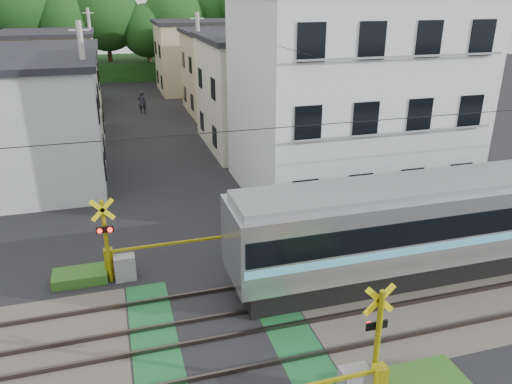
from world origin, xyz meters
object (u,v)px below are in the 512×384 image
object	(u,v)px
crossing_signal_near	(359,377)
crossing_signal_far	(122,260)
pedestrian	(142,102)
commuter_train	(461,220)
apartment_block	(349,95)

from	to	relation	value
crossing_signal_near	crossing_signal_far	size ratio (longest dim) A/B	1.00
crossing_signal_near	pedestrian	size ratio (longest dim) A/B	2.62
commuter_train	crossing_signal_near	bearing A→B (deg)	-142.52
commuter_train	apartment_block	distance (m)	8.77
commuter_train	pedestrian	xyz separation A→B (m)	(-8.84, 27.97, -0.91)
commuter_train	pedestrian	distance (m)	29.35
apartment_block	commuter_train	bearing A→B (deg)	-87.13
apartment_block	crossing_signal_far	bearing A→B (deg)	-152.22
crossing_signal_near	apartment_block	size ratio (longest dim) A/B	0.46
commuter_train	crossing_signal_far	distance (m)	11.81
crossing_signal_far	crossing_signal_near	bearing A→B (deg)	-54.71
apartment_block	pedestrian	distance (m)	21.73
crossing_signal_near	crossing_signal_far	world-z (taller)	same
crossing_signal_near	apartment_block	bearing A→B (deg)	65.78
commuter_train	apartment_block	xyz separation A→B (m)	(-0.42, 8.29, 2.84)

